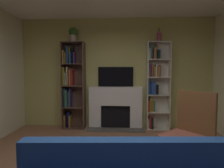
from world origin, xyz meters
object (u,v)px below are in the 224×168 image
object	(u,v)px
potted_plant	(73,34)
tv	(116,77)
fireplace	(116,107)
armchair	(189,131)
bookshelf_left	(71,85)
bookshelf_right	(156,84)
vase_with_flowers	(159,35)

from	to	relation	value
potted_plant	tv	bearing A→B (deg)	6.35
fireplace	tv	size ratio (longest dim) A/B	1.62
potted_plant	armchair	world-z (taller)	potted_plant
bookshelf_left	fireplace	bearing A→B (deg)	1.26
bookshelf_right	armchair	distance (m)	2.14
bookshelf_left	potted_plant	distance (m)	1.29
bookshelf_left	armchair	xyz separation A→B (m)	(2.34, -2.04, -0.54)
tv	potted_plant	world-z (taller)	potted_plant
tv	armchair	bearing A→B (deg)	-60.76
bookshelf_left	vase_with_flowers	distance (m)	2.54
bookshelf_right	potted_plant	xyz separation A→B (m)	(-2.10, -0.05, 1.27)
tv	potted_plant	xyz separation A→B (m)	(-1.08, -0.12, 1.09)
bookshelf_left	vase_with_flowers	world-z (taller)	vase_with_flowers
vase_with_flowers	armchair	bearing A→B (deg)	-86.71
vase_with_flowers	fireplace	bearing A→B (deg)	177.07
tv	fireplace	bearing A→B (deg)	-90.00
fireplace	tv	bearing A→B (deg)	90.00
fireplace	potted_plant	size ratio (longest dim) A/B	3.89
potted_plant	vase_with_flowers	distance (m)	2.16
fireplace	vase_with_flowers	xyz separation A→B (m)	(1.08, -0.06, 1.80)
bookshelf_left	vase_with_flowers	bearing A→B (deg)	-0.77
bookshelf_left	potted_plant	world-z (taller)	potted_plant
tv	bookshelf_right	size ratio (longest dim) A/B	0.41
tv	armchair	xyz separation A→B (m)	(1.19, -2.13, -0.75)
potted_plant	bookshelf_left	bearing A→B (deg)	157.10
fireplace	bookshelf_right	size ratio (longest dim) A/B	0.66
potted_plant	bookshelf_right	bearing A→B (deg)	1.34
vase_with_flowers	armchair	world-z (taller)	vase_with_flowers
fireplace	bookshelf_left	size ratio (longest dim) A/B	0.66
tv	vase_with_flowers	bearing A→B (deg)	-6.45
tv	potted_plant	distance (m)	1.54
bookshelf_left	armchair	bearing A→B (deg)	-41.09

